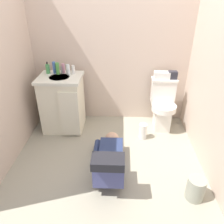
{
  "coord_description": "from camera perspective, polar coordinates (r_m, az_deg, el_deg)",
  "views": [
    {
      "loc": [
        0.15,
        -2.25,
        1.88
      ],
      "look_at": [
        0.05,
        0.3,
        0.45
      ],
      "focal_mm": 35.62,
      "sensor_mm": 36.0,
      "label": 1
    }
  ],
  "objects": [
    {
      "name": "paper_towel_roll",
      "position": [
        3.18,
        7.92,
        -4.91
      ],
      "size": [
        0.11,
        0.11,
        0.23
      ],
      "primitive_type": "cylinder",
      "color": "white",
      "rests_on": "ground_plane"
    },
    {
      "name": "bottle_blue",
      "position": [
        3.28,
        -14.6,
        10.96
      ],
      "size": [
        0.04,
        0.04,
        0.17
      ],
      "primitive_type": "cylinder",
      "color": "#446BBB",
      "rests_on": "vanity_cabinet"
    },
    {
      "name": "toilet",
      "position": [
        3.36,
        12.88,
        1.71
      ],
      "size": [
        0.36,
        0.46,
        0.75
      ],
      "color": "white",
      "rests_on": "ground_plane"
    },
    {
      "name": "tissue_box",
      "position": [
        3.27,
        12.68,
        9.2
      ],
      "size": [
        0.22,
        0.11,
        0.1
      ],
      "primitive_type": "cube",
      "color": "silver",
      "rests_on": "toilet"
    },
    {
      "name": "toiletry_bag",
      "position": [
        3.3,
        15.29,
        9.15
      ],
      "size": [
        0.12,
        0.09,
        0.11
      ],
      "primitive_type": "cube",
      "color": "#26262D",
      "rests_on": "toilet"
    },
    {
      "name": "wall_right",
      "position": [
        2.57,
        26.51,
        10.85
      ],
      "size": [
        0.08,
        1.91,
        2.4
      ],
      "primitive_type": "cube",
      "color": "beige",
      "rests_on": "ground_plane"
    },
    {
      "name": "bottle_white",
      "position": [
        3.23,
        -9.9,
        10.7
      ],
      "size": [
        0.05,
        0.05,
        0.11
      ],
      "primitive_type": "cylinder",
      "color": "silver",
      "rests_on": "vanity_cabinet"
    },
    {
      "name": "soap_dispenser",
      "position": [
        3.31,
        -16.16,
        10.63
      ],
      "size": [
        0.06,
        0.06,
        0.17
      ],
      "color": "#499957",
      "rests_on": "vanity_cabinet"
    },
    {
      "name": "bottle_clear",
      "position": [
        3.19,
        -11.23,
        10.63
      ],
      "size": [
        0.05,
        0.05,
        0.14
      ],
      "primitive_type": "cylinder",
      "color": "silver",
      "rests_on": "vanity_cabinet"
    },
    {
      "name": "bottle_pink",
      "position": [
        3.27,
        -12.39,
        10.89
      ],
      "size": [
        0.04,
        0.04,
        0.14
      ],
      "primitive_type": "cylinder",
      "color": "pink",
      "rests_on": "vanity_cabinet"
    },
    {
      "name": "vanity_cabinet",
      "position": [
        3.32,
        -12.5,
        2.34
      ],
      "size": [
        0.6,
        0.53,
        0.82
      ],
      "color": "beige",
      "rests_on": "ground_plane"
    },
    {
      "name": "ground_plane",
      "position": [
        2.95,
        -1.15,
        -10.9
      ],
      "size": [
        2.79,
        2.91,
        0.04
      ],
      "primitive_type": "cube",
      "color": "gray"
    },
    {
      "name": "person_plumber",
      "position": [
        2.57,
        -0.62,
        -12.2
      ],
      "size": [
        0.39,
        1.06,
        0.52
      ],
      "color": "navy",
      "rests_on": "ground_plane"
    },
    {
      "name": "trash_can",
      "position": [
        2.49,
        20.69,
        -17.92
      ],
      "size": [
        0.18,
        0.18,
        0.25
      ],
      "primitive_type": "cylinder",
      "color": "gray",
      "rests_on": "ground_plane"
    },
    {
      "name": "faucet",
      "position": [
        3.28,
        -12.8,
        10.55
      ],
      "size": [
        0.02,
        0.02,
        0.1
      ],
      "primitive_type": "cylinder",
      "color": "silver",
      "rests_on": "vanity_cabinet"
    },
    {
      "name": "wall_back",
      "position": [
        3.32,
        -0.3,
        17.39
      ],
      "size": [
        2.45,
        0.08,
        2.4
      ],
      "primitive_type": "cube",
      "color": "beige",
      "rests_on": "ground_plane"
    },
    {
      "name": "bottle_green",
      "position": [
        3.23,
        -13.8,
        10.76
      ],
      "size": [
        0.05,
        0.05,
        0.16
      ],
      "primitive_type": "cylinder",
      "color": "#51A345",
      "rests_on": "vanity_cabinet"
    }
  ]
}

